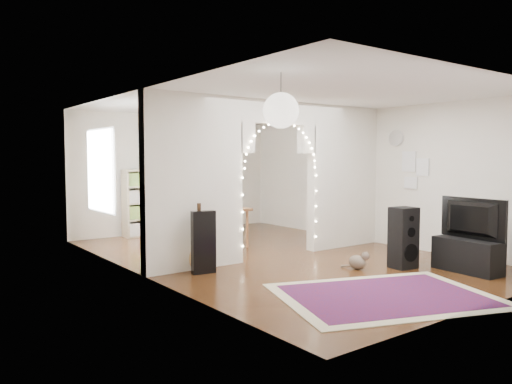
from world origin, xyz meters
TOP-DOWN VIEW (x-y plane):
  - floor at (0.00, 0.00)m, footprint 7.50×7.50m
  - ceiling at (0.00, 0.00)m, footprint 5.00×7.50m
  - wall_back at (0.00, 3.75)m, footprint 5.00×0.02m
  - wall_front at (0.00, -3.75)m, footprint 5.00×0.02m
  - wall_left at (-2.50, 0.00)m, footprint 0.02×7.50m
  - wall_right at (2.50, 0.00)m, footprint 0.02×7.50m
  - divider_wall at (0.00, 0.00)m, footprint 5.00×0.20m
  - fairy_lights at (0.00, -0.13)m, footprint 1.64×0.04m
  - window at (-2.47, 1.80)m, footprint 0.04×1.20m
  - wall_clock at (2.48, -0.60)m, footprint 0.03×0.31m
  - picture_frames at (2.48, -1.00)m, footprint 0.02×0.50m
  - paper_lantern at (-1.90, -2.40)m, footprint 0.40×0.40m
  - ceiling_fan at (0.00, 2.00)m, footprint 1.10×1.10m
  - area_rug at (-0.52, -2.79)m, footprint 3.12×2.73m
  - guitar_case at (-1.71, -0.37)m, footprint 0.37×0.18m
  - acoustic_guitar at (-1.71, -0.25)m, footprint 0.36×0.13m
  - tabby_cat at (0.34, -1.58)m, footprint 0.30×0.46m
  - floor_speaker at (0.99, -1.92)m, footprint 0.41×0.37m
  - media_console at (1.53, -2.67)m, footprint 0.48×1.03m
  - tv at (1.53, -2.67)m, footprint 0.23×1.08m
  - bookcase at (-0.65, 3.50)m, footprint 1.44×0.40m
  - dining_table at (-0.46, 1.27)m, footprint 1.28×0.92m
  - flower_vase at (-0.46, 1.27)m, footprint 0.20×0.20m
  - dining_chair_left at (0.06, 2.55)m, footprint 0.58×0.59m
  - dining_chair_right at (-0.01, 2.99)m, footprint 0.63×0.64m

SIDE VIEW (x-z plane):
  - floor at x=0.00m, z-range 0.00..0.00m
  - area_rug at x=-0.52m, z-range 0.00..0.02m
  - tabby_cat at x=0.34m, z-range -0.03..0.28m
  - dining_chair_left at x=0.06m, z-range 0.00..0.45m
  - dining_chair_right at x=-0.01m, z-range 0.00..0.49m
  - media_console at x=1.53m, z-range 0.00..0.50m
  - acoustic_guitar at x=-1.71m, z-range -0.06..0.83m
  - guitar_case at x=-1.71m, z-range 0.00..0.94m
  - floor_speaker at x=0.99m, z-range 0.00..0.95m
  - dining_table at x=-0.46m, z-range 0.30..1.06m
  - bookcase at x=-0.65m, z-range 0.00..1.47m
  - tv at x=1.53m, z-range 0.50..1.12m
  - flower_vase at x=-0.46m, z-range 0.76..0.95m
  - wall_back at x=0.00m, z-range 0.00..2.70m
  - wall_front at x=0.00m, z-range 0.00..2.70m
  - wall_left at x=-2.50m, z-range 0.00..2.70m
  - wall_right at x=2.50m, z-range 0.00..2.70m
  - divider_wall at x=0.00m, z-range 0.07..2.77m
  - window at x=-2.47m, z-range 0.80..2.20m
  - picture_frames at x=2.48m, z-range 1.15..1.85m
  - fairy_lights at x=0.00m, z-range 0.75..2.35m
  - wall_clock at x=2.48m, z-range 1.95..2.25m
  - paper_lantern at x=-1.90m, z-range 2.05..2.45m
  - ceiling_fan at x=0.00m, z-range 2.25..2.55m
  - ceiling at x=0.00m, z-range 2.69..2.71m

